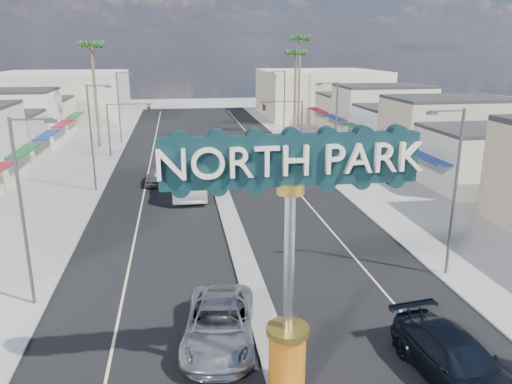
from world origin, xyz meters
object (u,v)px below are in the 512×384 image
object	(u,v)px
city_bus	(189,172)
streetlight_r_far	(283,101)
palm_right_mid	(296,57)
suv_right	(456,360)
palm_right_far	(300,44)
car_parked_right	(278,174)
streetlight_r_near	(453,185)
gateway_sign	(290,237)
suv_left	(219,324)
traffic_signal_right	(287,116)
palm_left_far	(91,51)
traffic_signal_left	(125,119)
streetlight_l_mid	(93,133)
streetlight_l_near	(25,204)
streetlight_r_mid	(334,127)
car_parked_left	(157,176)
streetlight_l_far	(120,104)

from	to	relation	value
city_bus	streetlight_r_far	bearing A→B (deg)	61.59
palm_right_mid	suv_right	distance (m)	55.68
palm_right_far	car_parked_right	xyz separation A→B (m)	(-9.45, -31.22, -11.69)
streetlight_r_near	gateway_sign	bearing A→B (deg)	-142.45
streetlight_r_near	car_parked_right	world-z (taller)	streetlight_r_near
palm_right_far	car_parked_right	world-z (taller)	palm_right_far
suv_left	traffic_signal_right	bearing A→B (deg)	81.49
streetlight_r_far	gateway_sign	bearing A→B (deg)	-101.78
palm_left_far	suv_left	world-z (taller)	palm_left_far
traffic_signal_left	streetlight_l_mid	bearing A→B (deg)	-95.10
streetlight_l_near	streetlight_r_mid	xyz separation A→B (m)	(20.87, 20.00, 0.00)
streetlight_l_mid	city_bus	xyz separation A→B (m)	(7.84, -0.58, -3.51)
car_parked_right	suv_left	bearing A→B (deg)	-108.89
traffic_signal_left	car_parked_right	world-z (taller)	traffic_signal_left
palm_right_far	streetlight_r_near	bearing A→B (deg)	-95.02
traffic_signal_left	suv_left	xyz separation A→B (m)	(7.08, -38.50, -3.42)
streetlight_r_near	car_parked_right	size ratio (longest dim) A/B	2.14
traffic_signal_right	car_parked_left	size ratio (longest dim) A/B	1.38
traffic_signal_right	palm_right_mid	xyz separation A→B (m)	(3.82, 12.01, 6.33)
palm_left_far	gateway_sign	bearing A→B (deg)	-74.85
streetlight_r_mid	gateway_sign	bearing A→B (deg)	-110.42
car_parked_left	traffic_signal_left	bearing A→B (deg)	110.85
streetlight_l_far	suv_left	bearing A→B (deg)	-79.85
gateway_sign	city_bus	distance (m)	27.91
streetlight_r_near	palm_left_far	distance (m)	46.80
streetlight_l_near	car_parked_left	distance (m)	22.65
palm_left_far	suv_left	distance (m)	47.04
palm_right_far	car_parked_right	bearing A→B (deg)	-106.84
streetlight_l_near	suv_right	distance (m)	19.12
traffic_signal_left	palm_left_far	world-z (taller)	palm_left_far
streetlight_r_mid	suv_left	distance (m)	27.85
suv_right	car_parked_left	bearing A→B (deg)	104.08
palm_left_far	car_parked_left	distance (m)	22.53
streetlight_l_far	palm_right_far	xyz separation A→B (m)	(25.43, 10.00, 7.32)
streetlight_l_near	streetlight_l_far	size ratio (longest dim) A/B	1.00
streetlight_l_far	suv_right	world-z (taller)	streetlight_l_far
streetlight_l_near	palm_left_far	size ratio (longest dim) A/B	0.69
streetlight_l_near	streetlight_l_far	bearing A→B (deg)	90.00
streetlight_r_near	palm_right_far	distance (m)	52.71
traffic_signal_right	car_parked_left	world-z (taller)	traffic_signal_right
suv_left	suv_right	distance (m)	9.20
gateway_sign	palm_right_mid	distance (m)	55.76
streetlight_r_near	suv_left	world-z (taller)	streetlight_r_near
streetlight_l_far	palm_left_far	size ratio (longest dim) A/B	0.69
streetlight_l_far	car_parked_left	distance (m)	21.35
palm_right_mid	car_parked_left	xyz separation A→B (m)	(-18.50, -24.32, -9.86)
suv_left	city_bus	distance (m)	23.94
streetlight_r_far	palm_right_far	distance (m)	13.21
streetlight_l_near	streetlight_l_mid	xyz separation A→B (m)	(0.00, 20.00, 0.00)
gateway_sign	palm_right_far	xyz separation A→B (m)	(15.00, 60.02, 6.46)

